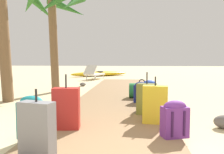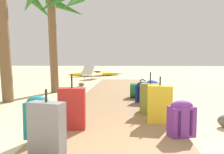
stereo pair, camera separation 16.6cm
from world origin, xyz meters
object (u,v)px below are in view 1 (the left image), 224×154
Objects in this scene: suitcase_red at (66,108)px; palm_tree_far_left at (55,12)px; backpack_teal at (32,116)px; lounge_chair at (94,73)px; backpack_purple at (175,118)px; suitcase_olive at (147,99)px; backpack_navy at (141,92)px; suitcase_yellow at (155,104)px; backpack_blue at (149,94)px; duffel_bag_green at (142,90)px; kayak at (100,74)px; suitcase_grey at (37,129)px.

palm_tree_far_left reaches higher than suitcase_red.
backpack_teal is 9.53m from lounge_chair.
suitcase_olive is at bearing 103.01° from backpack_purple.
backpack_navy is 4.05m from palm_tree_far_left.
lounge_chair reaches higher than backpack_purple.
suitcase_yellow is at bearing -52.02° from palm_tree_far_left.
suitcase_olive is (0.06, -1.19, 0.03)m from backpack_navy.
backpack_navy is 0.61× the size of suitcase_red.
suitcase_yellow is at bearing -74.32° from lounge_chair.
backpack_navy is at bearing 102.27° from backpack_blue.
duffel_bag_green is 0.19× the size of kayak.
palm_tree_far_left reaches higher than backpack_blue.
suitcase_yellow is 2.43m from duffel_bag_green.
kayak is (-2.64, 11.70, -0.18)m from backpack_purple.
palm_tree_far_left is at bearing 127.98° from suitcase_yellow.
duffel_bag_green is 0.41× the size of lounge_chair.
backpack_purple is at bearing 24.93° from suitcase_grey.
backpack_blue is at bearing -72.26° from lounge_chair.
backpack_blue is 0.50m from suitcase_olive.
duffel_bag_green is 3.86m from palm_tree_far_left.
lounge_chair is at bearing 105.72° from backpack_purple.
suitcase_olive is 0.48× the size of lounge_chair.
suitcase_yellow is 1.41m from suitcase_red.
suitcase_olive reaches higher than backpack_teal.
backpack_teal is 11.91m from kayak.
suitcase_red is at bearing -69.54° from palm_tree_far_left.
backpack_navy is (-0.15, 0.69, -0.05)m from backpack_blue.
backpack_purple is 0.88× the size of backpack_teal.
suitcase_olive reaches higher than backpack_blue.
suitcase_grey is 0.44× the size of lounge_chair.
lounge_chair reaches higher than backpack_blue.
suitcase_yellow is 1.90m from backpack_teal.
suitcase_grey reaches higher than backpack_blue.
suitcase_olive is 1.84m from duffel_bag_green.
backpack_navy reaches higher than backpack_purple.
duffel_bag_green reaches higher than backpack_purple.
suitcase_red reaches higher than kayak.
backpack_blue is 2.02m from suitcase_red.
backpack_navy reaches higher than kayak.
kayak is at bearing 95.50° from suitcase_red.
kayak is (-2.29, 9.25, -0.18)m from backpack_navy.
backpack_purple is 0.14× the size of kayak.
backpack_blue is at bearing 79.91° from suitcase_olive.
suitcase_red is 1.03× the size of suitcase_olive.
backpack_blue is 0.18× the size of palm_tree_far_left.
lounge_chair is at bearing 94.43° from backpack_teal.
lounge_chair is at bearing 106.14° from suitcase_olive.
palm_tree_far_left reaches higher than lounge_chair.
suitcase_olive reaches higher than lounge_chair.
backpack_blue is 4.48m from palm_tree_far_left.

